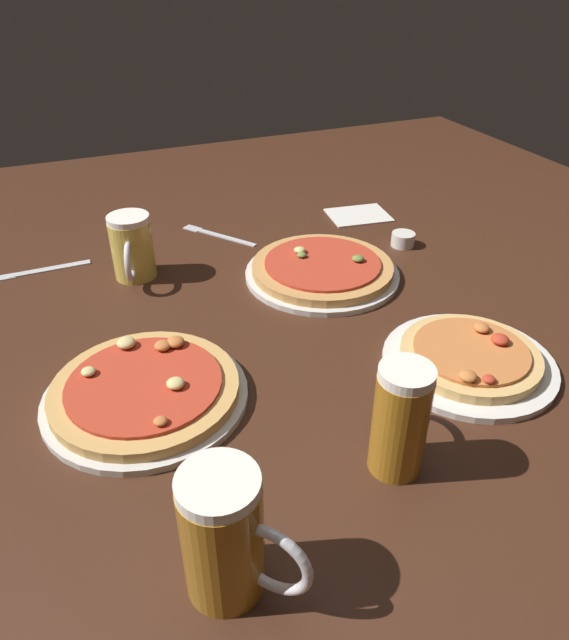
% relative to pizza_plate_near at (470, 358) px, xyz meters
% --- Properties ---
extents(ground_plane, '(2.40, 2.40, 0.03)m').
position_rel_pizza_plate_near_xyz_m(ground_plane, '(-0.25, 0.23, -0.03)').
color(ground_plane, '#3D2114').
extents(pizza_plate_near, '(0.29, 0.29, 0.05)m').
position_rel_pizza_plate_near_xyz_m(pizza_plate_near, '(0.00, 0.00, 0.00)').
color(pizza_plate_near, silver).
rests_on(pizza_plate_near, ground_plane).
extents(pizza_plate_far, '(0.33, 0.33, 0.05)m').
position_rel_pizza_plate_near_xyz_m(pizza_plate_far, '(-0.09, 0.38, 0.00)').
color(pizza_plate_far, silver).
rests_on(pizza_plate_far, ground_plane).
extents(pizza_plate_side, '(0.32, 0.32, 0.05)m').
position_rel_pizza_plate_near_xyz_m(pizza_plate_side, '(-0.53, 0.13, 0.00)').
color(pizza_plate_side, silver).
rests_on(pizza_plate_side, ground_plane).
extents(beer_mug_dark, '(0.09, 0.14, 0.14)m').
position_rel_pizza_plate_near_xyz_m(beer_mug_dark, '(-0.46, 0.54, 0.05)').
color(beer_mug_dark, gold).
rests_on(beer_mug_dark, ground_plane).
extents(beer_mug_amber, '(0.07, 0.13, 0.17)m').
position_rel_pizza_plate_near_xyz_m(beer_mug_amber, '(-0.24, -0.14, 0.07)').
color(beer_mug_amber, '#9E6619').
rests_on(beer_mug_amber, ground_plane).
extents(beer_mug_pale, '(0.12, 0.13, 0.17)m').
position_rel_pizza_plate_near_xyz_m(beer_mug_pale, '(-0.50, -0.23, 0.07)').
color(beer_mug_pale, '#9E6619').
rests_on(beer_mug_pale, ground_plane).
extents(ramekin_sauce, '(0.06, 0.06, 0.03)m').
position_rel_pizza_plate_near_xyz_m(ramekin_sauce, '(0.15, 0.44, 0.00)').
color(ramekin_sauce, silver).
rests_on(ramekin_sauce, ground_plane).
extents(napkin_folded, '(0.17, 0.14, 0.01)m').
position_rel_pizza_plate_near_xyz_m(napkin_folded, '(0.14, 0.64, -0.01)').
color(napkin_folded, silver).
rests_on(napkin_folded, ground_plane).
extents(fork_left, '(0.14, 0.18, 0.01)m').
position_rel_pizza_plate_near_xyz_m(fork_left, '(-0.24, 0.67, -0.01)').
color(fork_left, silver).
rests_on(fork_left, ground_plane).
extents(knife_right, '(0.22, 0.02, 0.01)m').
position_rel_pizza_plate_near_xyz_m(knife_right, '(-0.66, 0.64, -0.01)').
color(knife_right, silver).
rests_on(knife_right, ground_plane).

